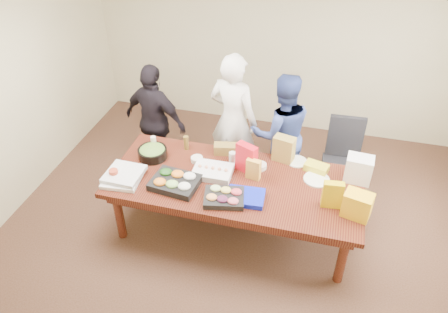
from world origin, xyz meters
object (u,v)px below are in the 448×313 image
(sheet_cake, at_px, (213,171))
(person_right, at_px, (281,133))
(conference_table, at_px, (235,206))
(office_chair, at_px, (341,164))
(person_center, at_px, (233,120))
(salad_bowl, at_px, (153,153))

(sheet_cake, bearing_deg, person_right, 55.47)
(conference_table, relative_size, office_chair, 2.69)
(person_center, xyz_separation_m, person_right, (0.62, 0.01, -0.10))
(sheet_cake, distance_m, salad_bowl, 0.79)
(office_chair, relative_size, salad_bowl, 3.00)
(conference_table, distance_m, person_center, 1.15)
(person_right, xyz_separation_m, sheet_cake, (-0.62, -0.94, -0.02))
(person_center, relative_size, person_right, 1.12)
(person_center, bearing_deg, person_right, -163.92)
(office_chair, xyz_separation_m, salad_bowl, (-2.19, -0.74, 0.29))
(office_chair, relative_size, sheet_cake, 2.40)
(sheet_cake, bearing_deg, person_center, 88.82)
(office_chair, height_order, salad_bowl, office_chair)
(conference_table, bearing_deg, salad_bowl, 170.33)
(person_right, xyz_separation_m, salad_bowl, (-1.40, -0.81, -0.00))
(conference_table, relative_size, person_right, 1.74)
(person_right, bearing_deg, conference_table, 50.47)
(person_right, distance_m, sheet_cake, 1.13)
(person_center, bearing_deg, office_chair, -167.30)
(person_center, height_order, person_right, person_center)
(person_right, distance_m, salad_bowl, 1.62)
(office_chair, bearing_deg, person_right, 171.83)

